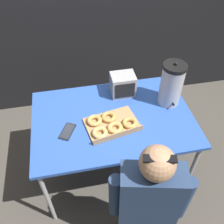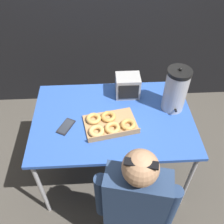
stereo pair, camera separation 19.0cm
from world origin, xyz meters
name	(u,v)px [view 2 (the right image)]	position (x,y,z in m)	size (l,w,h in m)	color
ground_plane	(113,169)	(0.00, 0.00, 0.00)	(12.00, 12.00, 0.00)	#4C473F
folding_table	(113,122)	(0.00, 0.00, 0.71)	(1.25, 0.84, 0.76)	#2D56B2
donut_box	(109,124)	(-0.03, -0.09, 0.78)	(0.43, 0.33, 0.05)	tan
coffee_urn	(176,90)	(0.48, 0.09, 0.94)	(0.18, 0.21, 0.39)	#B7B7BC
cell_phone	(66,127)	(-0.36, -0.08, 0.76)	(0.14, 0.18, 0.01)	black
space_heater	(128,86)	(0.14, 0.26, 0.85)	(0.20, 0.16, 0.19)	#9E9E9E
person_seated	(134,210)	(0.10, -0.65, 0.56)	(0.50, 0.27, 1.17)	#33332D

